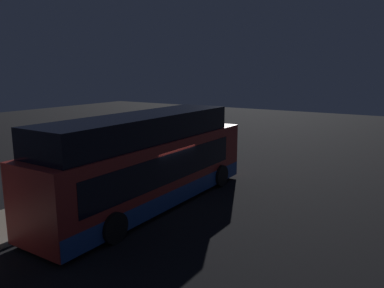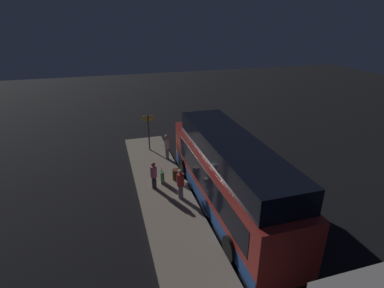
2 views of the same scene
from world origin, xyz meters
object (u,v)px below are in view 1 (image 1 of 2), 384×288
object	(u,v)px
suitcase	(145,168)
trash_bin	(160,170)
bus_lead	(149,166)
passenger_with_bags	(191,149)
passenger_waiting	(130,167)
passenger_boarding	(131,159)
sign_post	(195,132)

from	to	relation	value
suitcase	trash_bin	xyz separation A→B (m)	(0.10, -0.87, -0.02)
bus_lead	suitcase	world-z (taller)	bus_lead
passenger_with_bags	suitcase	size ratio (longest dim) A/B	1.89
passenger_waiting	passenger_with_bags	world-z (taller)	passenger_with_bags
passenger_boarding	passenger_with_bags	world-z (taller)	passenger_with_bags
passenger_with_bags	suitcase	distance (m)	3.17
passenger_waiting	passenger_with_bags	xyz separation A→B (m)	(4.82, -0.30, 0.08)
sign_post	passenger_waiting	bearing A→B (deg)	-174.83
sign_post	trash_bin	size ratio (longest dim) A/B	4.02
suitcase	sign_post	xyz separation A→B (m)	(4.85, -0.04, 1.30)
bus_lead	sign_post	xyz separation A→B (m)	(7.91, 2.72, 0.11)
suitcase	trash_bin	size ratio (longest dim) A/B	1.44
bus_lead	sign_post	size ratio (longest dim) A/B	4.38
passenger_with_bags	sign_post	world-z (taller)	sign_post
passenger_boarding	suitcase	xyz separation A→B (m)	(0.48, -0.54, -0.51)
bus_lead	trash_bin	distance (m)	3.88
bus_lead	passenger_with_bags	size ratio (longest dim) A/B	6.48
bus_lead	passenger_with_bags	bearing A→B (deg)	16.81
passenger_with_bags	trash_bin	world-z (taller)	passenger_with_bags
suitcase	sign_post	world-z (taller)	sign_post
suitcase	passenger_with_bags	bearing A→B (deg)	-17.71
bus_lead	passenger_waiting	distance (m)	2.52
passenger_boarding	sign_post	size ratio (longest dim) A/B	0.61
bus_lead	trash_bin	size ratio (longest dim) A/B	17.63
passenger_waiting	trash_bin	world-z (taller)	passenger_waiting
suitcase	trash_bin	world-z (taller)	suitcase
passenger_boarding	suitcase	world-z (taller)	passenger_boarding
passenger_boarding	sign_post	world-z (taller)	sign_post
passenger_boarding	passenger_waiting	xyz separation A→B (m)	(-1.37, -1.19, 0.04)
passenger_waiting	sign_post	size ratio (longest dim) A/B	0.65
bus_lead	trash_bin	world-z (taller)	bus_lead
passenger_boarding	passenger_with_bags	xyz separation A→B (m)	(3.44, -1.49, 0.12)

